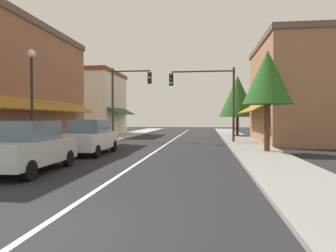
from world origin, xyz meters
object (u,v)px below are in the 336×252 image
Objects in this scene: parked_car_second_left at (91,137)px; tree_right_far at (238,96)px; traffic_signal_left_corner at (125,93)px; tree_right_near at (267,78)px; street_lamp_left_near at (32,86)px; parked_car_nearest_left at (29,147)px; traffic_signal_mast_arm at (211,92)px.

tree_right_far is (8.95, 16.27, 3.13)m from parked_car_second_left.
traffic_signal_left_corner is 12.35m from tree_right_near.
tree_right_near is (9.71, -7.63, 0.07)m from traffic_signal_left_corner.
street_lamp_left_near is at bearing -162.62° from tree_right_near.
parked_car_nearest_left is 0.76× the size of tree_right_near.
traffic_signal_mast_arm is 1.03× the size of tree_right_near.
traffic_signal_left_corner is at bearing 93.99° from parked_car_second_left.
parked_car_second_left is 10.53m from traffic_signal_mast_arm.
parked_car_nearest_left is 0.70× the size of traffic_signal_left_corner.
tree_right_far reaches higher than traffic_signal_mast_arm.
traffic_signal_mast_arm is (6.19, 8.00, 2.93)m from parked_car_second_left.
traffic_signal_mast_arm is 0.92× the size of tree_right_far.
parked_car_nearest_left is at bearing -112.88° from tree_right_far.
traffic_signal_mast_arm is 12.87m from street_lamp_left_near.
traffic_signal_left_corner is at bearing -143.82° from tree_right_far.
traffic_signal_mast_arm is 6.97m from traffic_signal_left_corner.
parked_car_nearest_left is 23.60m from tree_right_far.
street_lamp_left_near is at bearing -97.11° from traffic_signal_left_corner.
parked_car_nearest_left and parked_car_second_left have the same top height.
traffic_signal_mast_arm reaches higher than tree_right_near.
tree_right_far is at bearing 71.53° from traffic_signal_mast_arm.
parked_car_nearest_left is 4.62m from street_lamp_left_near.
parked_car_second_left is 9.69m from tree_right_near.
parked_car_nearest_left is at bearing -60.71° from street_lamp_left_near.
parked_car_second_left is 0.74× the size of traffic_signal_mast_arm.
tree_right_far is at bearing 36.18° from traffic_signal_left_corner.
traffic_signal_mast_arm is at bearing 63.34° from parked_car_nearest_left.
parked_car_second_left is (0.15, 5.29, 0.00)m from parked_car_nearest_left.
traffic_signal_left_corner is at bearing 82.89° from street_lamp_left_near.
traffic_signal_left_corner is (-0.67, 9.23, 3.02)m from parked_car_second_left.
parked_car_nearest_left is at bearing -91.75° from parked_car_second_left.
tree_right_far is (9.10, 21.55, 3.13)m from parked_car_nearest_left.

